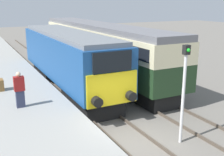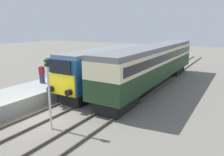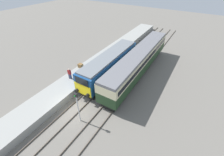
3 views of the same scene
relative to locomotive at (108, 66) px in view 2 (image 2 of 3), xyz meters
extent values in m
plane|color=slate|center=(0.00, -8.07, -2.07)|extent=(120.00, 120.00, 0.00)
cube|color=gray|center=(-3.30, -0.07, -1.57)|extent=(3.50, 50.00, 0.99)
cube|color=#4C4238|center=(-0.72, -3.07, -2.00)|extent=(0.07, 60.00, 0.14)
cube|color=#4C4238|center=(0.72, -3.07, -2.00)|extent=(0.07, 60.00, 0.14)
cube|color=#4C4238|center=(2.68, -3.07, -2.00)|extent=(0.07, 60.00, 0.14)
cube|color=#4C4238|center=(4.12, -3.07, -2.00)|extent=(0.07, 60.00, 0.14)
cube|color=black|center=(0.00, -3.68, -1.57)|extent=(2.03, 4.00, 1.00)
cube|color=black|center=(0.00, 3.76, -1.57)|extent=(2.03, 4.00, 1.00)
cube|color=navy|center=(0.00, 0.04, 0.18)|extent=(2.70, 12.43, 2.49)
cube|color=yellow|center=(0.00, -6.22, -0.32)|extent=(2.48, 0.10, 1.49)
cube|color=black|center=(0.00, -6.22, 0.93)|extent=(1.89, 0.10, 0.90)
cube|color=slate|center=(0.00, 0.04, 1.54)|extent=(2.38, 11.94, 0.24)
cylinder|color=black|center=(-0.85, -6.43, -0.72)|extent=(0.44, 0.35, 0.44)
cylinder|color=black|center=(0.85, -6.43, -0.72)|extent=(0.44, 0.35, 0.44)
cube|color=black|center=(3.40, -4.23, -1.59)|extent=(1.89, 3.60, 0.95)
cube|color=black|center=(3.40, 9.90, -1.59)|extent=(1.89, 3.60, 0.95)
cube|color=#1E381E|center=(3.40, 2.84, -0.38)|extent=(2.70, 18.54, 1.47)
cube|color=beige|center=(3.40, 2.84, 0.94)|extent=(2.71, 18.54, 1.16)
cube|color=black|center=(3.40, 2.84, 0.94)|extent=(2.75, 17.80, 0.64)
cube|color=slate|center=(3.40, 2.84, 1.69)|extent=(2.48, 18.54, 0.36)
cube|color=#2D334C|center=(-3.73, -4.59, -0.70)|extent=(0.36, 0.24, 0.76)
cube|color=maroon|center=(-3.73, -4.59, 0.00)|extent=(0.44, 0.26, 0.64)
sphere|color=beige|center=(-3.73, -4.59, 0.42)|extent=(0.21, 0.21, 0.21)
cylinder|color=silver|center=(1.70, -8.91, -0.27)|extent=(0.12, 0.12, 3.60)
cube|color=black|center=(1.70, -8.91, 1.71)|extent=(0.24, 0.20, 0.36)
sphere|color=green|center=(1.70, -9.02, 1.71)|extent=(0.14, 0.14, 0.14)
cube|color=brown|center=(-4.44, -1.58, -0.78)|extent=(0.70, 0.56, 0.60)
camera|label=1|loc=(-5.44, -16.83, 3.41)|focal=45.00mm
camera|label=2|loc=(10.48, -16.96, 3.58)|focal=35.00mm
camera|label=3|loc=(10.14, -16.14, 11.56)|focal=24.00mm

